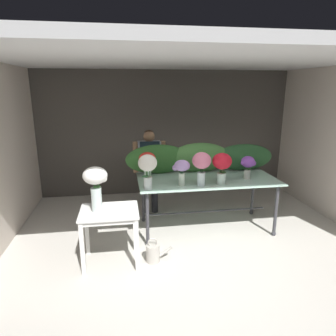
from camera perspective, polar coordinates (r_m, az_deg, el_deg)
The scene contains 15 objects.
ground_plane at distance 5.11m, azimuth 2.71°, elevation -11.13°, with size 8.26×8.26×0.00m, color beige.
wall_back at distance 6.50m, azimuth -0.46°, elevation 6.63°, with size 5.41×0.12×2.60m, color #4C4742.
ceiling_slab at distance 4.61m, azimuth 3.14°, elevation 20.17°, with size 5.53×3.87×0.12m, color silver.
display_table_glass at distance 4.83m, azimuth 7.35°, elevation -3.21°, with size 2.18×1.04×0.86m.
side_table_white at distance 3.98m, azimuth -11.02°, elevation -9.17°, with size 0.74×0.59×0.73m.
florist at distance 5.38m, azimuth -3.53°, elevation 0.91°, with size 0.58×0.24×1.53m.
foliage_backdrop at distance 5.12m, azimuth 6.74°, elevation 1.93°, with size 2.54×0.30×0.50m.
vase_rosy_peonies at distance 4.35m, azimuth 6.40°, elevation 0.77°, with size 0.28×0.27×0.50m.
vase_scarlet_snapdragons at distance 4.69m, azimuth -3.94°, elevation 1.25°, with size 0.26×0.26×0.42m.
vase_lilac_hydrangea at distance 4.35m, azimuth 2.62°, elevation -0.18°, with size 0.26×0.23×0.39m.
vase_violet_ranunculus at distance 4.85m, azimuth 14.93°, elevation 0.65°, with size 0.25×0.21×0.36m.
vase_ivory_roses at distance 4.18m, azimuth -3.89°, elevation 0.24°, with size 0.26×0.26×0.50m.
vase_crimson_lilies at distance 4.46m, azimuth 10.23°, elevation 0.67°, with size 0.29×0.28×0.47m.
vase_white_roses_tall at distance 3.82m, azimuth -13.54°, elevation -2.70°, with size 0.30×0.30×0.58m.
watering_can at distance 4.15m, azimuth -2.81°, elevation -15.75°, with size 0.35×0.18×0.34m.
Camera 1 is at (-0.94, -2.61, 2.24)m, focal length 32.15 mm.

